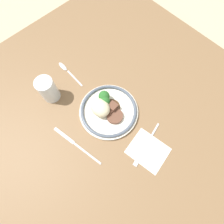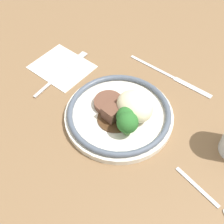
{
  "view_description": "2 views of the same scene",
  "coord_description": "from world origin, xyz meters",
  "px_view_note": "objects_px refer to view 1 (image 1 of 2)",
  "views": [
    {
      "loc": [
        -0.14,
        0.16,
        0.69
      ],
      "look_at": [
        0.03,
        0.0,
        0.08
      ],
      "focal_mm": 28.0,
      "sensor_mm": 36.0,
      "label": 1
    },
    {
      "loc": [
        0.35,
        -0.28,
        0.57
      ],
      "look_at": [
        0.05,
        -0.02,
        0.08
      ],
      "focal_mm": 50.0,
      "sensor_mm": 36.0,
      "label": 2
    }
  ],
  "objects_px": {
    "juice_glass": "(49,90)",
    "knife": "(75,144)",
    "plate": "(107,110)",
    "fork": "(145,148)",
    "spoon": "(66,69)"
  },
  "relations": [
    {
      "from": "spoon",
      "to": "fork",
      "type": "bearing_deg",
      "value": -179.28
    },
    {
      "from": "plate",
      "to": "juice_glass",
      "type": "xyz_separation_m",
      "value": [
        0.21,
        0.12,
        0.03
      ]
    },
    {
      "from": "plate",
      "to": "juice_glass",
      "type": "relative_size",
      "value": 2.13
    },
    {
      "from": "fork",
      "to": "juice_glass",
      "type": "bearing_deg",
      "value": -87.81
    },
    {
      "from": "fork",
      "to": "knife",
      "type": "distance_m",
      "value": 0.26
    },
    {
      "from": "juice_glass",
      "to": "knife",
      "type": "xyz_separation_m",
      "value": [
        -0.22,
        0.06,
        -0.05
      ]
    },
    {
      "from": "fork",
      "to": "spoon",
      "type": "xyz_separation_m",
      "value": [
        0.47,
        -0.01,
        -0.0
      ]
    },
    {
      "from": "plate",
      "to": "knife",
      "type": "relative_size",
      "value": 1.04
    },
    {
      "from": "fork",
      "to": "knife",
      "type": "relative_size",
      "value": 0.82
    },
    {
      "from": "knife",
      "to": "plate",
      "type": "bearing_deg",
      "value": -95.91
    },
    {
      "from": "plate",
      "to": "fork",
      "type": "distance_m",
      "value": 0.2
    },
    {
      "from": "fork",
      "to": "spoon",
      "type": "distance_m",
      "value": 0.47
    },
    {
      "from": "plate",
      "to": "juice_glass",
      "type": "distance_m",
      "value": 0.24
    },
    {
      "from": "knife",
      "to": "juice_glass",
      "type": "bearing_deg",
      "value": -25.31
    },
    {
      "from": "plate",
      "to": "fork",
      "type": "bearing_deg",
      "value": -179.58
    }
  ]
}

